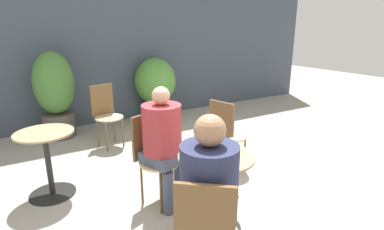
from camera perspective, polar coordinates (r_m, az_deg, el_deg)
ground_plane at (r=2.90m, az=4.42°, el=-20.68°), size 20.00×20.00×0.00m
storefront_wall at (r=5.73m, az=-17.35°, el=13.23°), size 10.00×0.06×3.00m
cafe_table_near at (r=2.64m, az=4.53°, el=-12.40°), size 0.65×0.65×0.72m
cafe_table_far at (r=3.51m, az=-25.83°, el=-7.05°), size 0.58×0.58×0.72m
bistro_chair_0 at (r=3.06m, az=-7.47°, el=-6.73°), size 0.44×0.46×0.92m
bistro_chair_2 at (r=4.67m, az=-16.15°, el=0.94°), size 0.42×0.44×0.92m
bistro_chair_3 at (r=3.63m, az=6.41°, el=-2.91°), size 0.45×0.43×0.92m
seated_person_0 at (r=2.89m, az=-5.47°, el=-4.43°), size 0.43×0.45×1.23m
seated_person_1 at (r=1.98m, az=3.26°, el=-14.30°), size 0.47×0.47×1.26m
beer_glass_0 at (r=2.47m, az=1.75°, el=-5.96°), size 0.06×0.06×0.18m
beer_glass_1 at (r=2.38m, az=3.84°, el=-7.01°), size 0.06×0.06×0.17m
beer_glass_2 at (r=2.52m, az=7.66°, el=-6.07°), size 0.06×0.06×0.14m
beer_glass_3 at (r=2.62m, az=4.35°, el=-4.62°), size 0.06×0.06×0.19m
potted_plant_0 at (r=5.25m, az=-24.66°, el=3.99°), size 0.62×0.62×1.40m
potted_plant_1 at (r=5.79m, az=-6.99°, el=5.69°), size 0.78×0.78×1.19m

